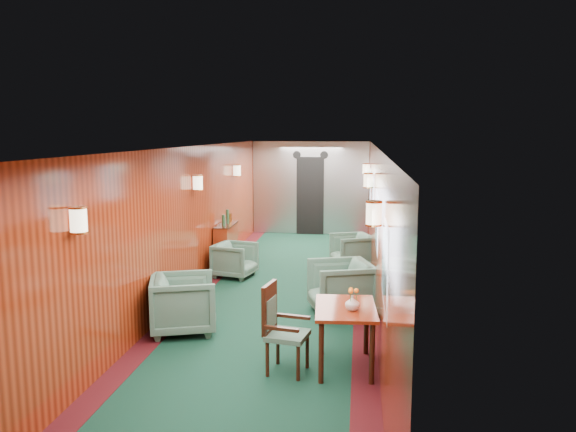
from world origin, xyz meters
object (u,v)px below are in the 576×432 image
(dining_table, at_px, (345,317))
(armchair_left_near, at_px, (184,304))
(side_chair, at_px, (279,324))
(armchair_left_far, at_px, (235,260))
(armchair_right_far, at_px, (352,251))
(armchair_right_near, at_px, (341,288))
(credenza, at_px, (226,244))

(dining_table, relative_size, armchair_left_near, 1.18)
(side_chair, bearing_deg, dining_table, 24.71)
(armchair_left_near, distance_m, armchair_left_far, 2.88)
(armchair_left_near, relative_size, armchair_right_far, 1.16)
(dining_table, bearing_deg, armchair_right_far, 86.49)
(dining_table, height_order, armchair_right_near, armchair_right_near)
(dining_table, xyz_separation_m, armchair_right_far, (0.00, 4.80, -0.27))
(dining_table, height_order, credenza, credenza)
(credenza, distance_m, armchair_right_near, 3.55)
(armchair_right_near, distance_m, armchair_right_far, 2.90)
(armchair_left_far, bearing_deg, side_chair, -147.83)
(dining_table, distance_m, armchair_right_near, 1.92)
(side_chair, bearing_deg, armchair_right_near, 84.73)
(armchair_left_far, distance_m, armchair_right_far, 2.34)
(armchair_right_far, bearing_deg, dining_table, -21.35)
(armchair_left_far, bearing_deg, armchair_right_near, -120.38)
(side_chair, xyz_separation_m, armchair_right_far, (0.72, 4.98, -0.21))
(armchair_left_near, height_order, armchair_left_far, armchair_left_near)
(armchair_left_near, xyz_separation_m, armchair_right_near, (2.04, 1.01, 0.01))
(dining_table, distance_m, armchair_left_near, 2.34)
(side_chair, height_order, credenza, credenza)
(side_chair, relative_size, armchair_left_far, 1.43)
(armchair_right_far, bearing_deg, credenza, -106.12)
(credenza, relative_size, armchair_left_far, 1.61)
(dining_table, distance_m, armchair_left_far, 4.33)
(armchair_left_far, relative_size, armchair_right_far, 0.96)
(armchair_left_far, xyz_separation_m, armchair_right_far, (2.10, 1.03, 0.01))
(armchair_left_far, xyz_separation_m, armchair_right_near, (1.99, -1.87, 0.08))
(side_chair, xyz_separation_m, armchair_right_near, (0.60, 2.08, -0.15))
(dining_table, distance_m, armchair_right_far, 4.81)
(side_chair, height_order, armchair_right_near, side_chair)
(side_chair, bearing_deg, credenza, 120.98)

